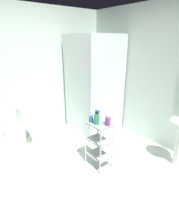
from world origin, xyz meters
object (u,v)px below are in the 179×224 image
Objects in this scene: shampoo_bottle_blue at (97,115)px; toilet at (17,132)px; rinse_cup at (91,119)px; shower_stall at (93,110)px; storage_cart at (99,141)px; body_wash_bottle_green at (97,119)px; conditioner_bottle_purple at (108,121)px.

toilet is at bearing -144.66° from shampoo_bottle_blue.
shower_stall is at bearing 138.63° from rinse_cup.
storage_cart is 3.44× the size of shampoo_bottle_blue.
body_wash_bottle_green is 0.12m from rinse_cup.
shampoo_bottle_blue is at bearing -36.69° from shower_stall.
storage_cart is 4.60× the size of conditioner_bottle_purple.
shampoo_bottle_blue is at bearing 160.01° from storage_cart.
conditioner_bottle_purple is 1.61× the size of rinse_cup.
shampoo_bottle_blue is 0.21m from conditioner_bottle_purple.
shampoo_bottle_blue reaches higher than storage_cart.
body_wash_bottle_green is 0.11m from shampoo_bottle_blue.
storage_cart is (1.31, 0.84, 0.12)m from toilet.
shower_stall is 1.31m from body_wash_bottle_green.
rinse_cup is (1.18, 0.78, 0.48)m from toilet.
toilet reaches higher than storage_cart.
rinse_cup is at bearing -154.34° from conditioner_bottle_purple.
shower_stall reaches higher than body_wash_bottle_green.
rinse_cup is (-0.24, -0.12, -0.02)m from conditioner_bottle_purple.
conditioner_bottle_purple is at bearing 25.66° from rinse_cup.
storage_cart is 0.39m from body_wash_bottle_green.
shower_stall reaches higher than conditioner_bottle_purple.
body_wash_bottle_green is (-0.01, -0.05, 0.39)m from storage_cart.
toilet is at bearing -146.65° from rinse_cup.
shower_stall is at bearing 78.95° from toilet.
body_wash_bottle_green reaches higher than toilet.
conditioner_bottle_purple is at bearing -30.40° from shower_stall.
rinse_cup is (-0.12, -0.01, -0.04)m from body_wash_bottle_green.
toilet is 3.53× the size of shampoo_bottle_blue.
shower_stall is 2.63× the size of toilet.
body_wash_bottle_green is at bearing -46.13° from shampoo_bottle_blue.
shower_stall is 2.70× the size of storage_cart.
shampoo_bottle_blue reaches higher than body_wash_bottle_green.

